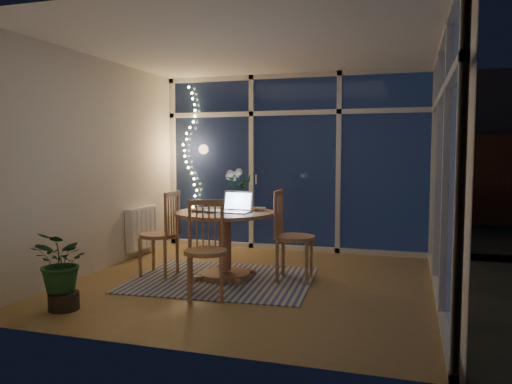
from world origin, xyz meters
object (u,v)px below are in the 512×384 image
(laptop, at_px, (234,201))
(potted_plant, at_px, (63,269))
(chair_front, at_px, (206,249))
(chair_left, at_px, (159,233))
(chair_right, at_px, (295,235))
(dining_table, at_px, (225,245))
(flower_vase, at_px, (236,201))

(laptop, distance_m, potted_plant, 1.94)
(laptop, bearing_deg, chair_front, -89.99)
(chair_left, bearing_deg, chair_right, 97.38)
(chair_right, height_order, chair_front, chair_right)
(dining_table, relative_size, chair_left, 1.12)
(chair_left, xyz_separation_m, chair_right, (1.59, 0.23, 0.02))
(chair_left, bearing_deg, flower_vase, 109.45)
(dining_table, relative_size, laptop, 3.20)
(chair_right, bearing_deg, chair_front, 140.31)
(laptop, relative_size, flower_vase, 1.70)
(chair_front, bearing_deg, chair_right, 31.68)
(dining_table, relative_size, chair_right, 1.09)
(chair_left, bearing_deg, chair_front, 51.49)
(chair_left, distance_m, laptop, 1.01)
(chair_left, xyz_separation_m, laptop, (0.93, 0.05, 0.40))
(chair_left, bearing_deg, potted_plant, -9.81)
(dining_table, height_order, chair_right, chair_right)
(chair_right, relative_size, laptop, 2.93)
(chair_left, bearing_deg, dining_table, 96.88)
(dining_table, distance_m, chair_front, 0.81)
(chair_left, height_order, potted_plant, chair_left)
(chair_right, bearing_deg, potted_plant, 129.87)
(chair_right, height_order, laptop, chair_right)
(dining_table, bearing_deg, potted_plant, -123.70)
(dining_table, xyz_separation_m, flower_vase, (0.07, 0.21, 0.49))
(chair_left, distance_m, chair_front, 1.12)
(chair_front, xyz_separation_m, flower_vase, (-0.03, 1.01, 0.39))
(laptop, bearing_deg, chair_right, 18.37)
(chair_right, xyz_separation_m, laptop, (-0.66, -0.18, 0.38))
(chair_front, bearing_deg, dining_table, 75.83)
(chair_left, xyz_separation_m, potted_plant, (-0.22, -1.42, -0.13))
(dining_table, height_order, chair_front, chair_front)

